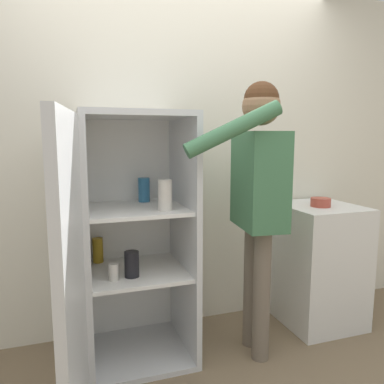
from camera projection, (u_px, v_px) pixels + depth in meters
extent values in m
cube|color=silver|center=(170.00, 158.00, 2.75)|extent=(7.00, 0.06, 2.55)
cube|color=silver|center=(139.00, 351.00, 2.49)|extent=(0.67, 0.64, 0.04)
cube|color=silver|center=(133.00, 115.00, 2.27)|extent=(0.67, 0.64, 0.04)
cube|color=white|center=(129.00, 228.00, 2.66)|extent=(0.67, 0.03, 1.50)
cube|color=silver|center=(85.00, 243.00, 2.28)|extent=(0.03, 0.64, 1.50)
cube|color=silver|center=(184.00, 234.00, 2.48)|extent=(0.04, 0.64, 1.50)
cube|color=white|center=(137.00, 271.00, 2.41)|extent=(0.60, 0.57, 0.02)
cube|color=white|center=(136.00, 209.00, 2.35)|extent=(0.60, 0.57, 0.02)
cube|color=silver|center=(71.00, 283.00, 1.64)|extent=(0.14, 0.67, 1.50)
cylinder|color=beige|center=(114.00, 272.00, 2.22)|extent=(0.06, 0.06, 0.10)
cylinder|color=beige|center=(165.00, 195.00, 2.23)|extent=(0.08, 0.08, 0.19)
cylinder|color=#B78C1E|center=(98.00, 250.00, 2.54)|extent=(0.07, 0.07, 0.17)
cylinder|color=teal|center=(144.00, 190.00, 2.54)|extent=(0.08, 0.08, 0.16)
cylinder|color=black|center=(132.00, 264.00, 2.28)|extent=(0.09, 0.09, 0.16)
cylinder|color=#726656|center=(261.00, 296.00, 2.38)|extent=(0.11, 0.11, 0.85)
cylinder|color=#726656|center=(252.00, 285.00, 2.55)|extent=(0.11, 0.11, 0.85)
cube|color=#3F724C|center=(259.00, 180.00, 2.36)|extent=(0.29, 0.46, 0.61)
sphere|color=#8C6647|center=(261.00, 106.00, 2.29)|extent=(0.23, 0.23, 0.23)
sphere|color=#4C2D19|center=(261.00, 99.00, 2.28)|extent=(0.22, 0.22, 0.22)
cylinder|color=#3F724C|center=(233.00, 129.00, 2.02)|extent=(0.56, 0.15, 0.32)
cylinder|color=#3F724C|center=(246.00, 181.00, 2.59)|extent=(0.09, 0.09, 0.57)
cube|color=white|center=(317.00, 264.00, 2.88)|extent=(0.55, 0.60, 0.92)
cylinder|color=#B24738|center=(321.00, 202.00, 2.76)|extent=(0.14, 0.14, 0.06)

